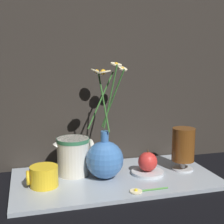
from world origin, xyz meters
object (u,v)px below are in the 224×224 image
at_px(vase_with_flowers, 105,157).
at_px(ceramic_pitcher, 74,154).
at_px(yellow_mug, 43,176).
at_px(orange_fruit, 148,162).
at_px(tea_glass, 184,146).

height_order(vase_with_flowers, ceramic_pitcher, vase_with_flowers).
distance_m(yellow_mug, orange_fruit, 0.34).
bearing_deg(ceramic_pitcher, orange_fruit, -15.28).
bearing_deg(tea_glass, orange_fruit, -178.81).
distance_m(vase_with_flowers, ceramic_pitcher, 0.11).
distance_m(ceramic_pitcher, orange_fruit, 0.25).
distance_m(ceramic_pitcher, tea_glass, 0.37).
distance_m(tea_glass, orange_fruit, 0.14).
bearing_deg(vase_with_flowers, tea_glass, -1.10).
xyz_separation_m(yellow_mug, ceramic_pitcher, (0.11, 0.08, 0.04)).
xyz_separation_m(yellow_mug, tea_glass, (0.47, 0.01, 0.05)).
relative_size(yellow_mug, orange_fruit, 1.30).
xyz_separation_m(vase_with_flowers, tea_glass, (0.28, -0.01, 0.02)).
xyz_separation_m(tea_glass, orange_fruit, (-0.13, -0.00, -0.04)).
bearing_deg(orange_fruit, ceramic_pitcher, 164.72).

